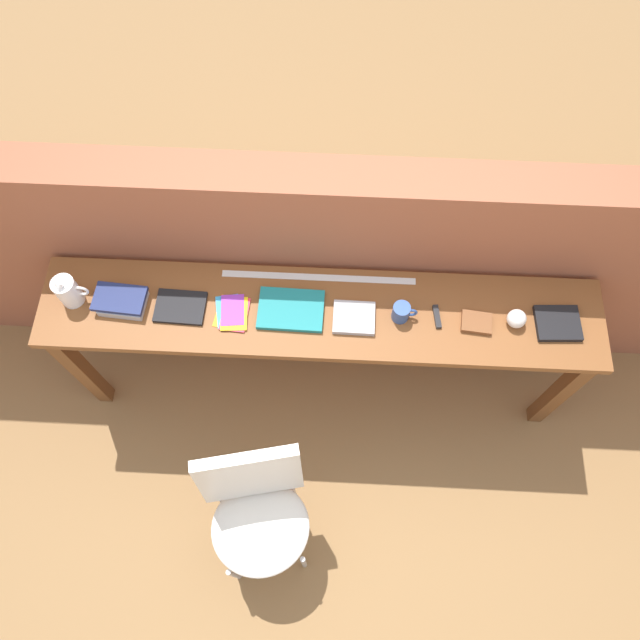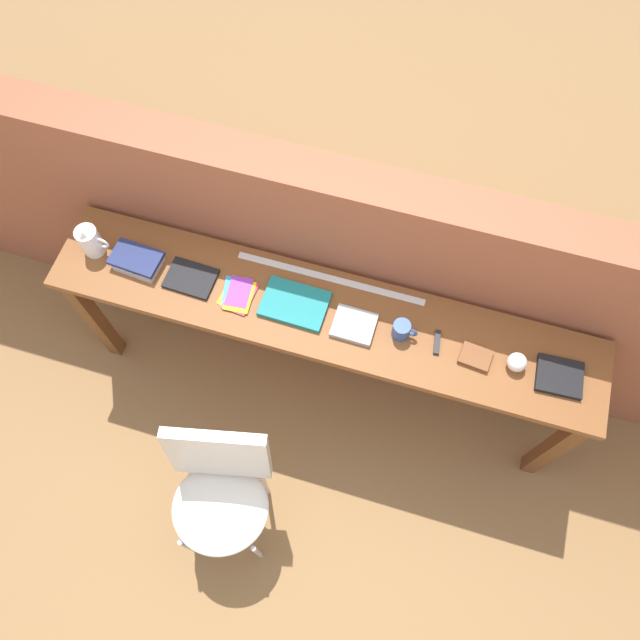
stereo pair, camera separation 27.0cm
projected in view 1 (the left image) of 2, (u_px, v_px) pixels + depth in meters
ground_plane at (318, 430)px, 3.42m from camera, size 40.00×40.00×0.00m
brick_wall_back at (324, 265)px, 3.05m from camera, size 6.00×0.20×1.40m
sideboard at (321, 325)px, 2.87m from camera, size 2.50×0.44×0.88m
chair_white_moulded at (257, 510)px, 2.73m from camera, size 0.53×0.53×0.89m
pitcher_white at (68, 291)px, 2.70m from camera, size 0.14×0.10×0.18m
book_stack_leftmost at (122, 301)px, 2.73m from camera, size 0.23×0.16×0.06m
magazine_cycling at (180, 307)px, 2.74m from camera, size 0.22×0.17×0.02m
pamphlet_pile_colourful at (232, 312)px, 2.73m from camera, size 0.16×0.19×0.01m
book_open_centre at (291, 310)px, 2.73m from camera, size 0.29×0.21×0.02m
book_grey_hardcover at (354, 318)px, 2.72m from camera, size 0.18×0.16×0.03m
mug at (402, 312)px, 2.69m from camera, size 0.11×0.08×0.09m
multitool_folded at (437, 317)px, 2.72m from camera, size 0.04×0.11×0.02m
leather_journal_brown at (476, 323)px, 2.71m from camera, size 0.14×0.11×0.02m
sports_ball_small at (517, 319)px, 2.68m from camera, size 0.08×0.08×0.08m
book_repair_rightmost at (558, 323)px, 2.70m from camera, size 0.20×0.18×0.03m
ruler_metal_back_edge at (319, 277)px, 2.81m from camera, size 0.87×0.03×0.00m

